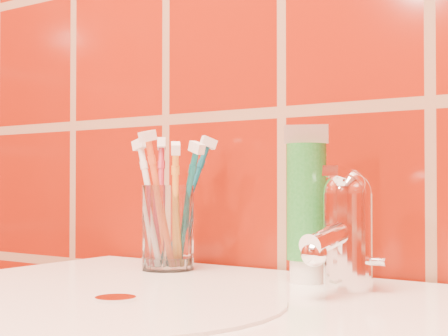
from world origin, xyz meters
The scene contains 9 objects.
glass_tumbler centered at (-0.11, 1.11, 0.90)m, with size 0.06×0.06×0.10m, color white.
toothpaste_tube centered at (0.08, 1.11, 0.93)m, with size 0.05×0.04×0.17m.
faucet centered at (0.14, 1.09, 0.91)m, with size 0.05×0.11×0.12m.
toothbrush_0 centered at (-0.09, 1.12, 0.93)m, with size 0.07×0.03×0.16m, color #0D6771, non-canonical shape.
toothbrush_1 centered at (-0.11, 1.10, 0.93)m, with size 0.03×0.06×0.17m, color #D95726, non-canonical shape.
toothbrush_2 centered at (-0.09, 1.10, 0.93)m, with size 0.05×0.06×0.16m, color orange, non-canonical shape.
toothbrush_3 centered at (-0.10, 1.14, 0.93)m, with size 0.05×0.07×0.17m, color #0B4C61, non-canonical shape.
toothbrush_4 centered at (-0.13, 1.11, 0.93)m, with size 0.06×0.03×0.17m, color white, non-canonical shape.
toothbrush_5 centered at (-0.13, 1.12, 0.93)m, with size 0.04×0.05×0.17m, color #B12538, non-canonical shape.
Camera 1 is at (0.42, 0.47, 0.96)m, focal length 55.00 mm.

